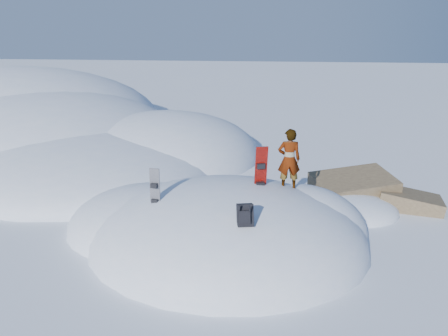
# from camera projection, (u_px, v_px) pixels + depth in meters

# --- Properties ---
(ground) EXTENTS (120.00, 120.00, 0.00)m
(ground) POSITION_uv_depth(u_px,v_px,m) (227.00, 242.00, 11.06)
(ground) COLOR white
(ground) RESTS_ON ground
(snow_mound) EXTENTS (8.00, 6.00, 3.00)m
(snow_mound) POSITION_uv_depth(u_px,v_px,m) (222.00, 238.00, 11.30)
(snow_mound) COLOR white
(snow_mound) RESTS_ON ground
(snow_ridge) EXTENTS (21.50, 18.50, 6.40)m
(snow_ridge) POSITION_uv_depth(u_px,v_px,m) (40.00, 137.00, 21.54)
(snow_ridge) COLOR white
(snow_ridge) RESTS_ON ground
(rock_outcrop) EXTENTS (4.68, 4.41, 1.68)m
(rock_outcrop) POSITION_uv_depth(u_px,v_px,m) (358.00, 203.00, 13.47)
(rock_outcrop) COLOR brown
(rock_outcrop) RESTS_ON ground
(snowboard_red) EXTENTS (0.35, 0.29, 1.65)m
(snowboard_red) POSITION_uv_depth(u_px,v_px,m) (260.00, 177.00, 10.91)
(snowboard_red) COLOR red
(snowboard_red) RESTS_ON snow_mound
(snowboard_dark) EXTENTS (0.26, 0.17, 1.32)m
(snowboard_dark) POSITION_uv_depth(u_px,v_px,m) (155.00, 195.00, 10.26)
(snowboard_dark) COLOR black
(snowboard_dark) RESTS_ON snow_mound
(backpack) EXTENTS (0.41, 0.47, 0.56)m
(backpack) POSITION_uv_depth(u_px,v_px,m) (245.00, 215.00, 9.09)
(backpack) COLOR black
(backpack) RESTS_ON snow_mound
(gear_pile) EXTENTS (0.86, 0.76, 0.22)m
(gear_pile) POSITION_uv_depth(u_px,v_px,m) (124.00, 266.00, 9.77)
(gear_pile) COLOR black
(gear_pile) RESTS_ON ground
(person) EXTENTS (0.62, 0.44, 1.59)m
(person) POSITION_uv_depth(u_px,v_px,m) (289.00, 160.00, 11.00)
(person) COLOR slate
(person) RESTS_ON snow_mound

